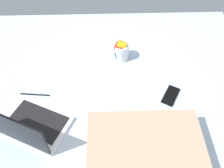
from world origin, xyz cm
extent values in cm
cube|color=silver|center=(0.00, 0.00, 9.00)|extent=(180.00, 140.00, 18.00)
cube|color=silver|center=(39.75, 28.92, 19.00)|extent=(39.69, 34.98, 2.00)
cube|color=black|center=(39.10, 27.57, 20.20)|extent=(33.50, 27.84, 0.40)
cube|color=black|center=(44.49, 38.85, 30.50)|extent=(30.21, 15.13, 21.00)
cylinder|color=silver|center=(-7.32, -19.96, 23.50)|extent=(9.00, 9.00, 11.00)
cube|color=#268C33|center=(-7.66, -19.29, 21.07)|extent=(4.98, 5.39, 3.28)
cube|color=blue|center=(-5.77, -19.03, 22.81)|extent=(6.30, 6.21, 5.98)
cube|color=red|center=(-7.95, -19.98, 24.55)|extent=(6.66, 6.82, 6.37)
cube|color=blue|center=(-7.85, -19.82, 26.30)|extent=(8.44, 8.43, 4.46)
cube|color=red|center=(-6.15, -19.92, 28.04)|extent=(7.51, 7.71, 3.99)
cube|color=yellow|center=(-7.37, -19.94, 29.78)|extent=(6.60, 6.01, 6.39)
cube|color=black|center=(-33.78, 11.84, 18.40)|extent=(12.95, 15.52, 0.80)
cube|color=tan|center=(-14.14, 48.00, 24.50)|extent=(52.00, 36.00, 13.00)
cube|color=black|center=(43.75, 8.67, 18.30)|extent=(16.97, 2.38, 0.60)
camera|label=1|loc=(2.31, 96.60, 130.53)|focal=39.70mm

